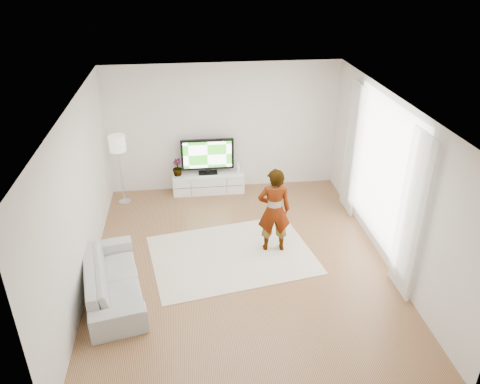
{
  "coord_description": "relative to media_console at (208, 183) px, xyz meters",
  "views": [
    {
      "loc": [
        -0.8,
        -6.56,
        4.83
      ],
      "look_at": [
        0.04,
        0.4,
        1.18
      ],
      "focal_mm": 35.0,
      "sensor_mm": 36.0,
      "label": 1
    }
  ],
  "objects": [
    {
      "name": "floor",
      "position": [
        0.38,
        -2.76,
        -0.22
      ],
      "size": [
        6.0,
        6.0,
        0.0
      ],
      "primitive_type": "plane",
      "color": "#A8794C",
      "rests_on": "ground"
    },
    {
      "name": "ceiling",
      "position": [
        0.38,
        -2.76,
        2.58
      ],
      "size": [
        6.0,
        6.0,
        0.0
      ],
      "primitive_type": "plane",
      "color": "white",
      "rests_on": "wall_back"
    },
    {
      "name": "wall_left",
      "position": [
        -2.12,
        -2.76,
        1.18
      ],
      "size": [
        0.02,
        6.0,
        2.8
      ],
      "primitive_type": "cube",
      "color": "silver",
      "rests_on": "floor"
    },
    {
      "name": "wall_right",
      "position": [
        2.88,
        -2.76,
        1.18
      ],
      "size": [
        0.02,
        6.0,
        2.8
      ],
      "primitive_type": "cube",
      "color": "silver",
      "rests_on": "floor"
    },
    {
      "name": "wall_back",
      "position": [
        0.38,
        0.24,
        1.18
      ],
      "size": [
        5.0,
        0.02,
        2.8
      ],
      "primitive_type": "cube",
      "color": "silver",
      "rests_on": "floor"
    },
    {
      "name": "wall_front",
      "position": [
        0.38,
        -5.76,
        1.18
      ],
      "size": [
        5.0,
        0.02,
        2.8
      ],
      "primitive_type": "cube",
      "color": "silver",
      "rests_on": "floor"
    },
    {
      "name": "window",
      "position": [
        2.86,
        -2.46,
        1.23
      ],
      "size": [
        0.01,
        2.6,
        2.5
      ],
      "primitive_type": "cube",
      "color": "white",
      "rests_on": "wall_right"
    },
    {
      "name": "curtain_near",
      "position": [
        2.78,
        -3.76,
        1.13
      ],
      "size": [
        0.04,
        0.7,
        2.6
      ],
      "primitive_type": "cube",
      "color": "white",
      "rests_on": "floor"
    },
    {
      "name": "curtain_far",
      "position": [
        2.78,
        -1.16,
        1.13
      ],
      "size": [
        0.04,
        0.7,
        2.6
      ],
      "primitive_type": "cube",
      "color": "white",
      "rests_on": "floor"
    },
    {
      "name": "media_console",
      "position": [
        0.0,
        0.0,
        0.0
      ],
      "size": [
        1.56,
        0.44,
        0.44
      ],
      "color": "white",
      "rests_on": "floor"
    },
    {
      "name": "television",
      "position": [
        0.0,
        0.03,
        0.65
      ],
      "size": [
        1.14,
        0.22,
        0.8
      ],
      "color": "black",
      "rests_on": "media_console"
    },
    {
      "name": "game_console",
      "position": [
        0.68,
        -0.0,
        0.33
      ],
      "size": [
        0.08,
        0.17,
        0.22
      ],
      "rotation": [
        0.0,
        0.0,
        -0.21
      ],
      "color": "white",
      "rests_on": "media_console"
    },
    {
      "name": "potted_plant",
      "position": [
        -0.66,
        0.0,
        0.41
      ],
      "size": [
        0.28,
        0.28,
        0.38
      ],
      "primitive_type": "imported",
      "rotation": [
        0.0,
        0.0,
        -0.43
      ],
      "color": "#3F7238",
      "rests_on": "media_console"
    },
    {
      "name": "rug",
      "position": [
        0.26,
        -2.51,
        -0.21
      ],
      "size": [
        3.08,
        2.45,
        0.01
      ],
      "primitive_type": "cube",
      "rotation": [
        0.0,
        0.0,
        0.17
      ],
      "color": "silver",
      "rests_on": "floor"
    },
    {
      "name": "player",
      "position": [
        1.01,
        -2.4,
        0.58
      ],
      "size": [
        0.6,
        0.42,
        1.58
      ],
      "primitive_type": "imported",
      "rotation": [
        0.0,
        0.0,
        3.07
      ],
      "color": "#334772",
      "rests_on": "rug"
    },
    {
      "name": "sofa",
      "position": [
        -1.68,
        -3.35,
        0.08
      ],
      "size": [
        1.18,
        2.15,
        0.59
      ],
      "primitive_type": "imported",
      "rotation": [
        0.0,
        0.0,
        1.77
      ],
      "color": "beige",
      "rests_on": "floor"
    },
    {
      "name": "floor_lamp",
      "position": [
        -1.82,
        -0.27,
        1.06
      ],
      "size": [
        0.34,
        0.34,
        1.51
      ],
      "color": "silver",
      "rests_on": "floor"
    }
  ]
}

